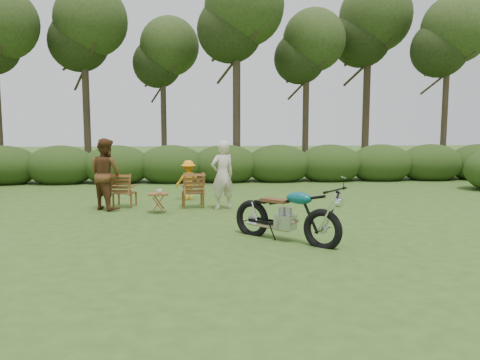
{
  "coord_description": "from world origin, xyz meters",
  "views": [
    {
      "loc": [
        -0.94,
        -8.42,
        2.09
      ],
      "look_at": [
        -0.07,
        1.77,
        0.9
      ],
      "focal_mm": 35.0,
      "sensor_mm": 36.0,
      "label": 1
    }
  ],
  "objects": [
    {
      "name": "lawn_chair_right",
      "position": [
        -1.14,
        3.57,
        0.0
      ],
      "size": [
        0.69,
        0.69,
        0.9
      ],
      "primitive_type": null,
      "rotation": [
        0.0,
        0.0,
        3.27
      ],
      "color": "#5B3216",
      "rests_on": "ground"
    },
    {
      "name": "side_table",
      "position": [
        -1.96,
        2.81,
        0.24
      ],
      "size": [
        0.47,
        0.4,
        0.48
      ],
      "primitive_type": null,
      "rotation": [
        0.0,
        0.0,
        -0.03
      ],
      "color": "#5B2C16",
      "rests_on": "ground"
    },
    {
      "name": "cup",
      "position": [
        -1.93,
        2.79,
        0.53
      ],
      "size": [
        0.16,
        0.16,
        0.1
      ],
      "primitive_type": "imported",
      "rotation": [
        0.0,
        0.0,
        0.3
      ],
      "color": "beige",
      "rests_on": "side_table"
    },
    {
      "name": "child",
      "position": [
        -1.27,
        4.75,
        0.0
      ],
      "size": [
        0.78,
        0.52,
        1.12
      ],
      "primitive_type": "imported",
      "rotation": [
        0.0,
        0.0,
        3.29
      ],
      "color": "orange",
      "rests_on": "ground"
    },
    {
      "name": "ground",
      "position": [
        0.0,
        0.0,
        0.0
      ],
      "size": [
        80.0,
        80.0,
        0.0
      ],
      "primitive_type": "plane",
      "color": "#304D19",
      "rests_on": "ground"
    },
    {
      "name": "lawn_chair_left",
      "position": [
        -2.91,
        3.8,
        0.0
      ],
      "size": [
        0.69,
        0.69,
        0.87
      ],
      "primitive_type": null,
      "rotation": [
        0.0,
        0.0,
        2.96
      ],
      "color": "brown",
      "rests_on": "ground"
    },
    {
      "name": "adult_a",
      "position": [
        -0.39,
        3.23,
        0.0
      ],
      "size": [
        0.74,
        0.64,
        1.72
      ],
      "primitive_type": "imported",
      "rotation": [
        0.0,
        0.0,
        3.57
      ],
      "color": "beige",
      "rests_on": "ground"
    },
    {
      "name": "tree_line",
      "position": [
        0.5,
        9.74,
        3.81
      ],
      "size": [
        22.52,
        11.62,
        8.14
      ],
      "color": "#35291D",
      "rests_on": "ground"
    },
    {
      "name": "motorcycle",
      "position": [
        0.6,
        -0.15,
        0.0
      ],
      "size": [
        2.11,
        2.05,
        1.22
      ],
      "primitive_type": null,
      "rotation": [
        0.0,
        0.0,
        -0.75
      ],
      "color": "#0A8A8E",
      "rests_on": "ground"
    },
    {
      "name": "adult_b",
      "position": [
        -3.29,
        3.4,
        0.0
      ],
      "size": [
        1.1,
        1.08,
        1.78
      ],
      "primitive_type": "imported",
      "rotation": [
        0.0,
        0.0,
        2.43
      ],
      "color": "#553218",
      "rests_on": "ground"
    }
  ]
}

